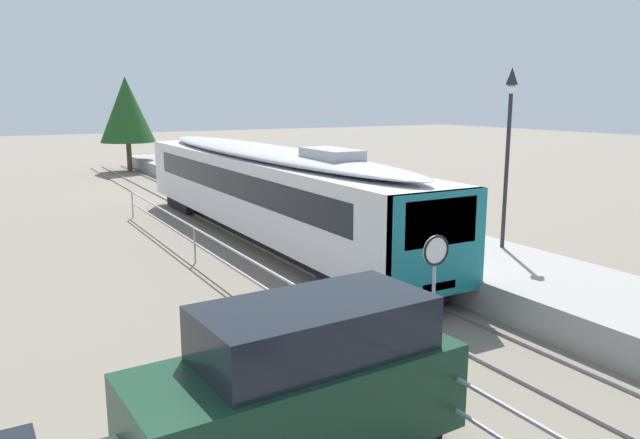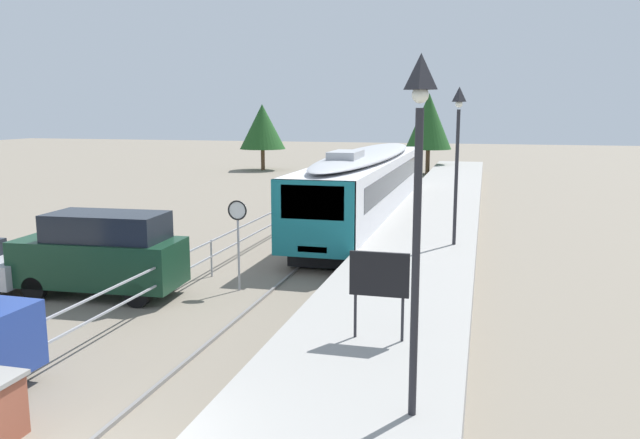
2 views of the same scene
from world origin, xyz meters
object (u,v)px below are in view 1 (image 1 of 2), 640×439
at_px(parked_van_dark_green, 302,384).
at_px(platform_lamp_mid_platform, 509,124).
at_px(commuter_train, 264,186).
at_px(speed_limit_sign, 435,269).

bearing_deg(parked_van_dark_green, platform_lamp_mid_platform, 30.30).
bearing_deg(platform_lamp_mid_platform, commuter_train, 119.95).
height_order(commuter_train, speed_limit_sign, commuter_train).
distance_m(speed_limit_sign, parked_van_dark_green, 4.11).
bearing_deg(commuter_train, speed_limit_sign, -98.54).
xyz_separation_m(platform_lamp_mid_platform, parked_van_dark_green, (-9.96, -5.82, -3.33)).
distance_m(commuter_train, parked_van_dark_green, 14.64).
bearing_deg(parked_van_dark_green, speed_limit_sign, 22.39).
height_order(commuter_train, parked_van_dark_green, commuter_train).
relative_size(platform_lamp_mid_platform, parked_van_dark_green, 1.07).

